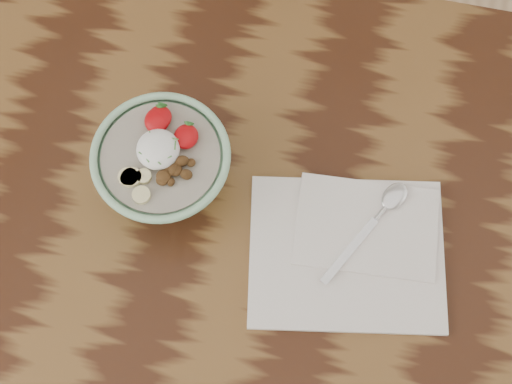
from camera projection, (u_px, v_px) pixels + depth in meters
table at (308, 272)px, 106.59cm from camera, size 160.00×90.00×75.00cm
breakfast_bowl at (164, 166)px, 95.54cm from camera, size 18.35×18.35×12.53cm
napkin at (351, 248)px, 97.56cm from camera, size 29.79×25.64×1.63cm
spoon at (383, 210)px, 97.97cm from camera, size 10.52×16.96×0.95cm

